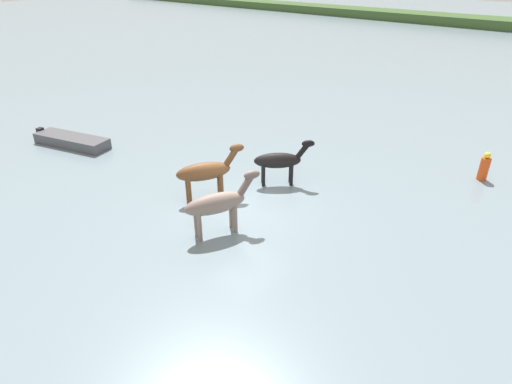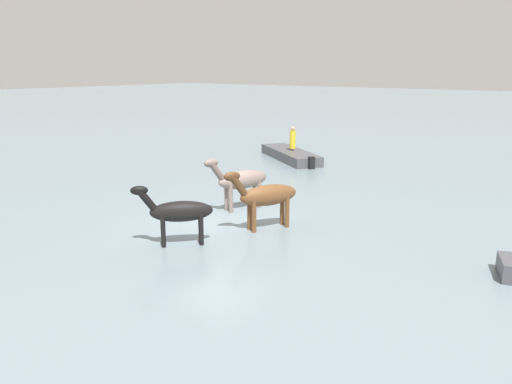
# 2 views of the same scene
# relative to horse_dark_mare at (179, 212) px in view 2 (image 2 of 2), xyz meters

# --- Properties ---
(ground_plane) EXTENTS (207.72, 207.72, 0.00)m
(ground_plane) POSITION_rel_horse_dark_mare_xyz_m (0.45, -2.22, -0.96)
(ground_plane) COLOR gray
(horse_dark_mare) EXTENTS (1.78, 1.88, 1.74)m
(horse_dark_mare) POSITION_rel_horse_dark_mare_xyz_m (0.00, 0.00, 0.00)
(horse_dark_mare) COLOR black
(horse_dark_mare) RESTS_ON ground_plane
(horse_chestnut_trailing) EXTENTS (1.43, 2.36, 1.91)m
(horse_chestnut_trailing) POSITION_rel_horse_dark_mare_xyz_m (-1.11, -2.61, 0.09)
(horse_chestnut_trailing) COLOR brown
(horse_chestnut_trailing) RESTS_ON ground_plane
(horse_rear_stallion) EXTENTS (1.23, 2.42, 1.91)m
(horse_rear_stallion) POSITION_rel_horse_dark_mare_xyz_m (0.85, -3.81, 0.09)
(horse_rear_stallion) COLOR gray
(horse_rear_stallion) RESTS_ON ground_plane
(boat_skiff_near) EXTENTS (5.12, 4.13, 0.76)m
(boat_skiff_near) POSITION_rel_horse_dark_mare_xyz_m (4.75, -12.93, -0.78)
(boat_skiff_near) COLOR #4C4C51
(boat_skiff_near) RESTS_ON ground_plane
(person_spotter_bow) EXTENTS (0.32, 0.32, 1.19)m
(person_spotter_bow) POSITION_rel_horse_dark_mare_xyz_m (4.67, -13.01, 0.20)
(person_spotter_bow) COLOR yellow
(person_spotter_bow) RESTS_ON boat_skiff_near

